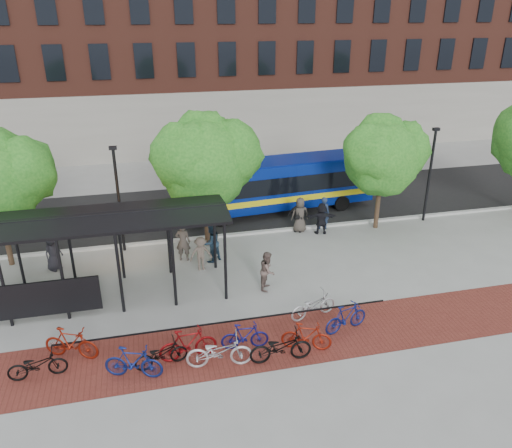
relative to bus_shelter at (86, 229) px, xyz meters
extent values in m
plane|color=#9E9E99|center=(8.13, 0.48, -3.00)|extent=(160.00, 160.00, 0.00)
cube|color=black|center=(8.13, 8.48, -2.99)|extent=(160.00, 8.00, 0.01)
cube|color=#B7B7B2|center=(8.13, 4.48, -2.94)|extent=(160.00, 0.25, 0.12)
cube|color=maroon|center=(6.13, -4.52, -3.00)|extent=(24.00, 3.00, 0.01)
cube|color=black|center=(4.83, -3.62, -3.00)|extent=(12.00, 0.05, 0.95)
cube|color=brown|center=(18.13, 26.48, 7.00)|extent=(55.00, 14.00, 20.00)
cylinder|color=black|center=(-2.87, -1.37, -1.35)|extent=(0.12, 0.12, 3.30)
cylinder|color=black|center=(-2.87, 1.33, -1.35)|extent=(0.12, 0.12, 3.30)
cylinder|color=black|center=(-0.87, -1.37, -1.35)|extent=(0.12, 0.12, 3.30)
cylinder|color=black|center=(-0.87, 1.33, -1.35)|extent=(0.12, 0.12, 3.30)
cylinder|color=black|center=(1.13, -1.37, -1.35)|extent=(0.12, 0.12, 3.30)
cylinder|color=black|center=(1.13, 1.33, -1.35)|extent=(0.12, 0.12, 3.30)
cylinder|color=black|center=(3.13, -1.37, -1.35)|extent=(0.12, 0.12, 3.30)
cylinder|color=black|center=(3.13, 1.33, -1.35)|extent=(0.12, 0.12, 3.30)
cylinder|color=black|center=(5.13, -1.37, -1.35)|extent=(0.12, 0.12, 3.30)
cylinder|color=black|center=(5.13, 1.33, -1.35)|extent=(0.12, 0.12, 3.30)
cube|color=black|center=(-1.87, -1.42, -2.00)|extent=(4.50, 0.08, 1.40)
cube|color=black|center=(0.13, -0.72, 0.45)|extent=(10.60, 1.65, 0.29)
cube|color=black|center=(0.13, 0.68, 0.45)|extent=(10.60, 1.65, 0.29)
cube|color=black|center=(0.13, 1.38, 0.05)|extent=(9.00, 0.10, 0.40)
cube|color=black|center=(1.13, 1.43, -0.60)|extent=(2.40, 0.12, 0.70)
cube|color=#FF7200|center=(1.13, 1.51, -0.60)|extent=(2.20, 0.02, 0.55)
cylinder|color=#382619|center=(-3.87, 3.78, -1.81)|extent=(0.24, 0.24, 2.38)
sphere|color=#1D691C|center=(-2.87, 3.98, 1.28)|extent=(3.20, 3.20, 3.20)
cylinder|color=#382619|center=(5.13, 3.78, -1.74)|extent=(0.24, 0.24, 2.52)
sphere|color=#1D691C|center=(5.13, 3.78, 1.20)|extent=(4.20, 4.20, 4.20)
sphere|color=#1D691C|center=(6.18, 3.98, 1.50)|extent=(3.36, 3.36, 3.36)
sphere|color=#1D691C|center=(4.29, 3.48, 1.60)|extent=(3.15, 3.15, 3.15)
sphere|color=#1D691C|center=(5.23, 4.18, 2.00)|extent=(2.94, 2.94, 2.94)
cylinder|color=#382619|center=(14.13, 3.78, -1.86)|extent=(0.24, 0.24, 2.27)
sphere|color=#1D691C|center=(14.13, 3.78, 0.80)|extent=(3.80, 3.80, 3.80)
sphere|color=#1D691C|center=(15.08, 3.98, 1.10)|extent=(3.04, 3.04, 3.04)
sphere|color=#1D691C|center=(13.37, 3.48, 1.20)|extent=(2.85, 2.85, 2.85)
sphere|color=#1D691C|center=(14.23, 4.18, 1.60)|extent=(2.66, 2.66, 2.66)
cylinder|color=black|center=(1.13, 4.08, -0.50)|extent=(0.14, 0.14, 5.00)
cube|color=black|center=(1.13, 4.08, 2.05)|extent=(0.35, 0.20, 0.15)
cylinder|color=black|center=(17.13, 4.08, -0.50)|extent=(0.14, 0.14, 5.00)
cube|color=black|center=(17.13, 4.08, 2.05)|extent=(0.35, 0.20, 0.15)
cube|color=navy|center=(9.63, 7.33, -1.31)|extent=(11.28, 3.38, 2.55)
cube|color=black|center=(9.63, 7.33, -1.10)|extent=(11.07, 3.40, 0.93)
cube|color=yellow|center=(9.63, 7.33, -1.93)|extent=(11.18, 3.42, 0.32)
cube|color=navy|center=(9.63, 7.33, -0.08)|extent=(11.04, 3.12, 0.17)
cylinder|color=black|center=(6.19, 5.82, -2.55)|extent=(0.91, 0.34, 0.89)
cylinder|color=black|center=(5.98, 8.22, -2.55)|extent=(0.91, 0.34, 0.89)
cylinder|color=black|center=(13.28, 6.45, -2.55)|extent=(0.91, 0.34, 0.89)
cylinder|color=black|center=(13.07, 8.85, -2.55)|extent=(0.91, 0.34, 0.89)
imported|color=black|center=(-1.45, -4.58, -2.53)|extent=(1.82, 0.72, 0.94)
imported|color=maroon|center=(-0.51, -3.80, -2.43)|extent=(1.96, 1.24, 1.14)
imported|color=navy|center=(1.49, -5.27, -2.43)|extent=(1.95, 1.09, 1.13)
imported|color=black|center=(2.36, -4.93, -2.54)|extent=(1.83, 0.91, 0.92)
imported|color=maroon|center=(3.25, -4.76, -2.42)|extent=(1.97, 0.69, 1.16)
imported|color=#BABABD|center=(4.19, -5.36, -2.43)|extent=(2.22, 0.99, 1.13)
imported|color=navy|center=(5.19, -4.66, -2.51)|extent=(1.68, 0.62, 0.98)
imported|color=black|center=(6.19, -5.58, -2.45)|extent=(2.10, 0.81, 1.09)
imported|color=maroon|center=(7.22, -5.18, -2.48)|extent=(1.78, 1.07, 1.03)
imported|color=#B6B6B8|center=(8.09, -3.39, -2.50)|extent=(2.02, 1.10, 1.01)
imported|color=navy|center=(8.95, -4.48, -2.46)|extent=(1.87, 0.96, 1.08)
imported|color=black|center=(-1.86, 2.81, -2.14)|extent=(0.96, 1.00, 1.72)
imported|color=#463F38|center=(3.83, 2.39, -2.07)|extent=(0.78, 0.62, 1.86)
imported|color=#20374C|center=(5.07, 1.99, -2.05)|extent=(1.16, 1.08, 1.89)
imported|color=brown|center=(4.49, 1.29, -2.21)|extent=(1.08, 0.71, 1.58)
imported|color=black|center=(9.96, 4.28, -2.12)|extent=(1.12, 0.82, 1.76)
imported|color=black|center=(11.03, 3.74, -2.17)|extent=(1.60, 0.75, 1.66)
imported|color=#413B34|center=(10.05, 4.28, -2.08)|extent=(0.98, 0.72, 1.83)
imported|color=navy|center=(11.33, 4.28, -2.11)|extent=(0.72, 0.55, 1.78)
imported|color=brown|center=(6.95, -0.98, -2.16)|extent=(0.93, 1.01, 1.67)
camera|label=1|loc=(2.31, -18.39, 7.74)|focal=35.00mm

